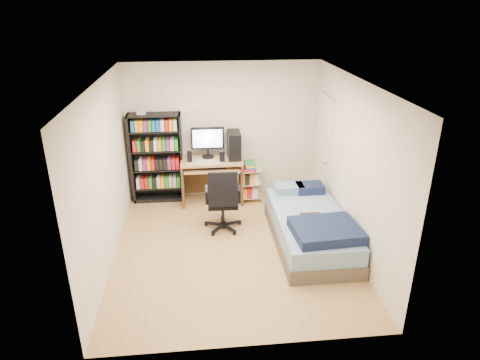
{
  "coord_description": "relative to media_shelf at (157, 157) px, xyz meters",
  "views": [
    {
      "loc": [
        -0.46,
        -5.55,
        3.51
      ],
      "look_at": [
        0.15,
        0.4,
        0.94
      ],
      "focal_mm": 32.0,
      "sensor_mm": 36.0,
      "label": 1
    }
  ],
  "objects": [
    {
      "name": "bed",
      "position": [
        2.41,
        -1.81,
        -0.58
      ],
      "size": [
        1.07,
        2.14,
        0.61
      ],
      "color": "brown",
      "rests_on": "room"
    },
    {
      "name": "door",
      "position": [
        2.94,
        -0.49,
        0.16
      ],
      "size": [
        0.12,
        0.8,
        2.0
      ],
      "color": "silver",
      "rests_on": "room"
    },
    {
      "name": "wire_cart",
      "position": [
        1.66,
        -0.21,
        -0.35
      ],
      "size": [
        0.47,
        0.34,
        0.76
      ],
      "rotation": [
        0.0,
        0.0,
        0.01
      ],
      "color": "white",
      "rests_on": "room"
    },
    {
      "name": "computer_desk",
      "position": [
        1.09,
        -0.11,
        -0.1
      ],
      "size": [
        1.1,
        0.64,
        1.38
      ],
      "color": "tan",
      "rests_on": "room"
    },
    {
      "name": "office_chair",
      "position": [
        1.11,
        -1.25,
        -0.51
      ],
      "size": [
        0.65,
        0.65,
        1.06
      ],
      "rotation": [
        0.0,
        0.0,
        -0.03
      ],
      "color": "black",
      "rests_on": "room"
    },
    {
      "name": "media_shelf",
      "position": [
        0.0,
        0.0,
        0.0
      ],
      "size": [
        0.92,
        0.31,
        1.71
      ],
      "color": "black",
      "rests_on": "room"
    },
    {
      "name": "room",
      "position": [
        1.21,
        -1.84,
        0.41
      ],
      "size": [
        3.58,
        4.08,
        2.58
      ],
      "color": "tan",
      "rests_on": "ground"
    }
  ]
}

